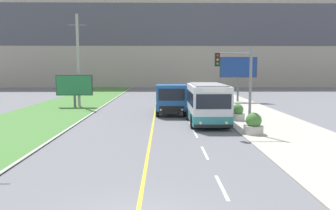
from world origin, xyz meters
name	(u,v)px	position (x,y,z in m)	size (l,w,h in m)	color
lane_marking_centre	(153,197)	(0.38, 2.37, 0.00)	(2.88, 140.00, 0.01)	gold
apartment_block_background	(159,30)	(0.00, 63.48, 12.09)	(80.00, 8.04, 24.17)	#A89E8E
city_bus	(207,104)	(3.96, 15.85, 1.49)	(2.71, 6.01, 2.94)	silver
dump_truck	(171,100)	(1.43, 20.52, 1.34)	(2.59, 6.00, 2.67)	black
car_distant	(166,92)	(1.22, 37.66, 0.69)	(1.80, 4.30, 1.45)	#2D4784
utility_pole_far	(78,60)	(-8.06, 26.68, 4.83)	(1.80, 0.28, 9.55)	#9E9E99
traffic_light_mast	(239,79)	(5.39, 12.18, 3.45)	(2.28, 0.32, 5.38)	slate
billboard_large	(238,69)	(9.66, 31.02, 3.95)	(4.40, 0.24, 5.33)	#59595B
billboard_small	(74,86)	(-8.41, 26.22, 2.22)	(3.75, 0.24, 3.35)	#59595B
planter_round_near	(254,125)	(6.26, 11.90, 0.65)	(1.19, 1.19, 1.31)	#B7B2A8
planter_round_second	(238,113)	(6.47, 17.09, 0.63)	(1.10, 1.10, 1.26)	#B7B2A8
planter_round_third	(225,105)	(6.45, 22.27, 0.62)	(1.08, 1.08, 1.24)	#B7B2A8
planter_round_far	(214,100)	(6.25, 27.46, 0.59)	(1.06, 1.06, 1.17)	#B7B2A8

